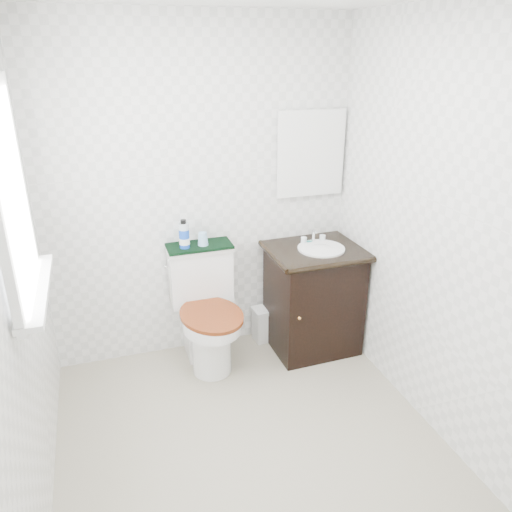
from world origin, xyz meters
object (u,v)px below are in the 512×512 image
trash_bin (265,323)px  mouthwash_bottle (184,235)px  cup (203,239)px  vanity (313,296)px  toilet (206,316)px

trash_bin → mouthwash_bottle: bearing=-177.0°
cup → vanity: bearing=-12.4°
cup → toilet: bearing=-102.6°
toilet → trash_bin: toilet is taller
toilet → mouthwash_bottle: mouthwash_bottle is taller
toilet → trash_bin: bearing=15.2°
mouthwash_bottle → trash_bin: bearing=3.0°
toilet → cup: (0.03, 0.11, 0.55)m
trash_bin → cup: bearing=-177.3°
vanity → mouthwash_bottle: 1.08m
vanity → toilet: bearing=175.7°
mouthwash_bottle → cup: 0.14m
trash_bin → cup: (-0.47, -0.02, 0.78)m
mouthwash_bottle → cup: bearing=4.1°
toilet → cup: size_ratio=9.24×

